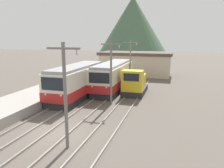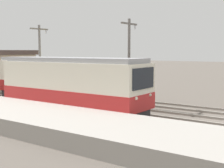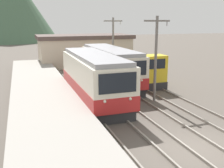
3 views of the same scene
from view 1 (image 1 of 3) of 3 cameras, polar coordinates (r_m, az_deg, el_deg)
name	(u,v)px [view 1 (image 1 of 3)]	position (r m, az deg, el deg)	size (l,w,h in m)	color
ground_plane	(58,132)	(16.11, -14.01, -12.09)	(200.00, 200.00, 0.00)	#564F47
track_left	(26,127)	(17.47, -21.54, -10.41)	(1.54, 60.00, 0.14)	gray
track_center	(60,131)	(15.99, -13.39, -11.98)	(1.54, 60.00, 0.14)	gray
track_right	(101,137)	(14.83, -2.95, -13.61)	(1.54, 60.00, 0.14)	gray
commuter_train_left	(78,83)	(24.37, -8.97, 0.38)	(2.84, 10.26, 3.58)	#28282B
commuter_train_center	(113,77)	(27.50, 0.28, 1.75)	(2.84, 10.57, 3.48)	#28282B
shunting_locomotive	(135,84)	(25.79, 5.98, 0.05)	(2.40, 5.03, 3.00)	#28282B
catenary_mast_near	(65,92)	(12.74, -12.11, -2.06)	(2.00, 0.20, 6.25)	slate
catenary_mast_mid	(111,70)	(21.17, -0.23, 3.67)	(2.00, 0.20, 6.25)	slate
catenary_mast_far	(130,61)	(30.07, 4.80, 6.05)	(2.00, 0.20, 6.25)	slate
station_building	(136,63)	(39.47, 6.23, 5.38)	(12.60, 6.30, 4.08)	beige
mountain_backdrop	(133,26)	(90.99, 5.43, 14.88)	(28.50, 28.50, 22.78)	#47664C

